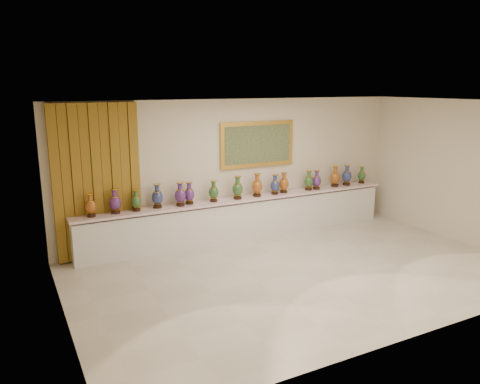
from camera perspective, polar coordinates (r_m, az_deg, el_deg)
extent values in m
plane|color=beige|center=(8.58, 7.60, -9.71)|extent=(8.00, 8.00, 0.00)
plane|color=beige|center=(10.22, -0.17, 2.87)|extent=(8.00, 0.00, 8.00)
plane|color=beige|center=(6.72, -21.26, -3.39)|extent=(0.00, 5.00, 5.00)
plane|color=beige|center=(10.90, 25.39, 2.24)|extent=(0.00, 5.00, 5.00)
plane|color=white|center=(7.93, 8.26, 10.73)|extent=(8.00, 8.00, 0.00)
cube|color=#A48123|center=(9.20, -17.02, 1.17)|extent=(1.64, 0.14, 2.95)
cube|color=gold|center=(10.32, 2.16, 5.85)|extent=(1.80, 0.06, 1.00)
cube|color=#1A3219|center=(10.29, 2.25, 5.82)|extent=(1.62, 0.02, 0.82)
cube|color=white|center=(10.27, 0.42, -3.35)|extent=(7.20, 0.42, 0.81)
cube|color=beige|center=(10.14, 0.48, -0.83)|extent=(7.28, 0.48, 0.05)
cylinder|color=black|center=(9.10, -17.66, -2.75)|extent=(0.16, 0.16, 0.04)
cone|color=gold|center=(9.09, -17.68, -2.45)|extent=(0.14, 0.14, 0.03)
ellipsoid|color=maroon|center=(9.06, -17.74, -1.70)|extent=(0.21, 0.21, 0.26)
cylinder|color=gold|center=(9.03, -17.79, -1.03)|extent=(0.14, 0.14, 0.01)
cylinder|color=maroon|center=(9.02, -17.81, -0.68)|extent=(0.08, 0.08, 0.09)
cone|color=maroon|center=(9.01, -17.84, -0.28)|extent=(0.14, 0.14, 0.03)
cylinder|color=gold|center=(9.00, -17.85, -0.18)|extent=(0.15, 0.15, 0.01)
cylinder|color=black|center=(9.20, -14.92, -2.39)|extent=(0.17, 0.17, 0.05)
cone|color=gold|center=(9.19, -14.94, -2.08)|extent=(0.15, 0.15, 0.03)
ellipsoid|color=#2D0B52|center=(9.16, -14.99, -1.28)|extent=(0.28, 0.28, 0.28)
cylinder|color=gold|center=(9.13, -15.03, -0.57)|extent=(0.15, 0.15, 0.01)
cylinder|color=#2D0B52|center=(9.12, -15.05, -0.20)|extent=(0.09, 0.09, 0.10)
cone|color=#2D0B52|center=(9.10, -15.08, 0.22)|extent=(0.15, 0.15, 0.04)
cylinder|color=gold|center=(9.10, -15.09, 0.33)|extent=(0.16, 0.16, 0.01)
cylinder|color=black|center=(9.29, -12.50, -2.13)|extent=(0.15, 0.15, 0.04)
cone|color=gold|center=(9.28, -12.51, -1.86)|extent=(0.13, 0.13, 0.03)
ellipsoid|color=black|center=(9.25, -12.55, -1.17)|extent=(0.21, 0.21, 0.24)
cylinder|color=gold|center=(9.23, -12.58, -0.55)|extent=(0.13, 0.13, 0.01)
cylinder|color=black|center=(9.21, -12.60, -0.22)|extent=(0.08, 0.08, 0.09)
cone|color=black|center=(9.20, -12.61, 0.14)|extent=(0.13, 0.13, 0.03)
cylinder|color=gold|center=(9.20, -12.62, 0.24)|extent=(0.14, 0.14, 0.01)
cylinder|color=black|center=(9.44, -10.00, -1.76)|extent=(0.17, 0.17, 0.05)
cone|color=gold|center=(9.43, -10.01, -1.44)|extent=(0.15, 0.15, 0.03)
ellipsoid|color=#0B133C|center=(9.40, -10.04, -0.65)|extent=(0.25, 0.25, 0.28)
cylinder|color=gold|center=(9.37, -10.07, 0.06)|extent=(0.15, 0.15, 0.01)
cylinder|color=#0B133C|center=(9.36, -10.09, 0.43)|extent=(0.09, 0.09, 0.10)
cone|color=#0B133C|center=(9.34, -10.10, 0.85)|extent=(0.15, 0.15, 0.04)
cylinder|color=gold|center=(9.34, -10.11, 0.96)|extent=(0.16, 0.16, 0.01)
cylinder|color=black|center=(9.52, -7.26, -1.54)|extent=(0.17, 0.17, 0.05)
cone|color=gold|center=(9.50, -7.27, -1.23)|extent=(0.15, 0.15, 0.03)
ellipsoid|color=#2D0B52|center=(9.47, -7.30, -0.45)|extent=(0.25, 0.25, 0.28)
cylinder|color=gold|center=(9.45, -7.32, 0.26)|extent=(0.15, 0.15, 0.01)
cylinder|color=#2D0B52|center=(9.43, -7.33, 0.62)|extent=(0.09, 0.09, 0.10)
cone|color=#2D0B52|center=(9.42, -7.34, 1.04)|extent=(0.15, 0.15, 0.04)
cylinder|color=gold|center=(9.41, -7.34, 1.15)|extent=(0.16, 0.16, 0.01)
cylinder|color=black|center=(9.64, -6.18, -1.33)|extent=(0.16, 0.16, 0.05)
cone|color=gold|center=(9.63, -6.18, -1.04)|extent=(0.14, 0.14, 0.03)
ellipsoid|color=#2D0B52|center=(9.60, -6.20, -0.30)|extent=(0.23, 0.23, 0.27)
cylinder|color=gold|center=(9.58, -6.22, 0.35)|extent=(0.15, 0.15, 0.01)
cylinder|color=#2D0B52|center=(9.56, -6.23, 0.69)|extent=(0.09, 0.09, 0.10)
cone|color=#2D0B52|center=(9.55, -6.24, 1.08)|extent=(0.15, 0.15, 0.04)
cylinder|color=gold|center=(9.55, -6.24, 1.19)|extent=(0.15, 0.15, 0.01)
cylinder|color=black|center=(9.81, -3.23, -1.04)|extent=(0.16, 0.16, 0.04)
cone|color=gold|center=(9.79, -3.23, -0.76)|extent=(0.14, 0.14, 0.03)
ellipsoid|color=black|center=(9.77, -3.24, -0.05)|extent=(0.23, 0.23, 0.26)
cylinder|color=gold|center=(9.74, -3.25, 0.58)|extent=(0.14, 0.14, 0.01)
cylinder|color=black|center=(9.73, -3.26, 0.91)|extent=(0.08, 0.08, 0.09)
cone|color=black|center=(9.72, -3.26, 1.28)|extent=(0.14, 0.14, 0.03)
cylinder|color=gold|center=(9.71, -3.26, 1.38)|extent=(0.15, 0.15, 0.01)
cylinder|color=black|center=(10.01, -0.30, -0.71)|extent=(0.17, 0.17, 0.05)
cone|color=gold|center=(10.00, -0.30, -0.41)|extent=(0.15, 0.15, 0.03)
ellipsoid|color=black|center=(9.97, -0.30, 0.36)|extent=(0.25, 0.25, 0.29)
cylinder|color=gold|center=(9.94, -0.30, 1.04)|extent=(0.16, 0.16, 0.01)
cylinder|color=black|center=(9.93, -0.30, 1.39)|extent=(0.09, 0.09, 0.10)
cone|color=black|center=(9.92, -0.30, 1.79)|extent=(0.16, 0.16, 0.04)
cylinder|color=gold|center=(9.91, -0.30, 1.90)|extent=(0.16, 0.16, 0.01)
cylinder|color=black|center=(10.26, 2.09, -0.38)|extent=(0.18, 0.18, 0.05)
cone|color=gold|center=(10.24, 2.09, -0.08)|extent=(0.16, 0.16, 0.03)
ellipsoid|color=maroon|center=(10.21, 2.10, 0.68)|extent=(0.26, 0.26, 0.29)
cylinder|color=gold|center=(10.19, 2.10, 1.37)|extent=(0.16, 0.16, 0.01)
cylinder|color=maroon|center=(10.17, 2.11, 1.72)|extent=(0.09, 0.09, 0.11)
cone|color=maroon|center=(10.16, 2.11, 2.13)|extent=(0.16, 0.16, 0.04)
cylinder|color=gold|center=(10.16, 2.11, 2.23)|extent=(0.17, 0.17, 0.01)
cylinder|color=black|center=(10.47, 4.26, -0.15)|extent=(0.16, 0.16, 0.04)
cone|color=gold|center=(10.46, 4.27, 0.11)|extent=(0.14, 0.14, 0.03)
ellipsoid|color=#0B133C|center=(10.43, 4.28, 0.78)|extent=(0.23, 0.23, 0.26)
cylinder|color=gold|center=(10.41, 4.29, 1.37)|extent=(0.14, 0.14, 0.01)
cylinder|color=#0B133C|center=(10.40, 4.29, 1.68)|extent=(0.08, 0.08, 0.09)
cone|color=#0B133C|center=(10.39, 4.30, 2.02)|extent=(0.14, 0.14, 0.03)
cylinder|color=gold|center=(10.38, 4.30, 2.12)|extent=(0.15, 0.15, 0.01)
cylinder|color=black|center=(10.64, 5.35, 0.04)|extent=(0.16, 0.16, 0.05)
cone|color=gold|center=(10.63, 5.36, 0.31)|extent=(0.14, 0.14, 0.03)
ellipsoid|color=maroon|center=(10.60, 5.37, 0.98)|extent=(0.28, 0.28, 0.27)
cylinder|color=gold|center=(10.58, 5.39, 1.59)|extent=(0.15, 0.15, 0.01)
cylinder|color=maroon|center=(10.57, 5.39, 1.90)|extent=(0.09, 0.09, 0.10)
cone|color=maroon|center=(10.56, 5.40, 2.25)|extent=(0.15, 0.15, 0.04)
cylinder|color=gold|center=(10.55, 5.40, 2.35)|extent=(0.15, 0.15, 0.01)
cylinder|color=black|center=(10.98, 8.34, 0.36)|extent=(0.16, 0.16, 0.05)
cone|color=gold|center=(10.97, 8.35, 0.62)|extent=(0.14, 0.14, 0.03)
ellipsoid|color=black|center=(10.94, 8.37, 1.28)|extent=(0.22, 0.22, 0.27)
cylinder|color=gold|center=(10.92, 8.39, 1.86)|extent=(0.15, 0.15, 0.01)
cylinder|color=black|center=(10.91, 8.40, 2.16)|extent=(0.09, 0.09, 0.10)
cone|color=black|center=(10.89, 8.41, 2.51)|extent=(0.15, 0.15, 0.04)
cylinder|color=gold|center=(10.89, 8.41, 2.60)|extent=(0.15, 0.15, 0.01)
cylinder|color=black|center=(11.09, 9.29, 0.45)|extent=(0.16, 0.16, 0.04)
cone|color=gold|center=(11.08, 9.30, 0.70)|extent=(0.14, 0.14, 0.03)
ellipsoid|color=#2D0B52|center=(11.05, 9.32, 1.34)|extent=(0.22, 0.22, 0.26)
cylinder|color=gold|center=(11.03, 9.34, 1.90)|extent=(0.14, 0.14, 0.01)
cylinder|color=#2D0B52|center=(11.02, 9.35, 2.20)|extent=(0.08, 0.08, 0.09)
cone|color=#2D0B52|center=(11.01, 9.37, 2.53)|extent=(0.14, 0.14, 0.03)
cylinder|color=gold|center=(11.01, 9.37, 2.62)|extent=(0.15, 0.15, 0.01)
cylinder|color=black|center=(11.46, 11.47, 0.79)|extent=(0.18, 0.18, 0.05)
cone|color=gold|center=(11.45, 11.48, 1.05)|extent=(0.16, 0.16, 0.03)
ellipsoid|color=maroon|center=(11.42, 11.51, 1.74)|extent=(0.27, 0.27, 0.29)
cylinder|color=gold|center=(11.40, 11.54, 2.34)|extent=(0.16, 0.16, 0.01)
cylinder|color=maroon|center=(11.39, 11.55, 2.66)|extent=(0.09, 0.09, 0.11)
cone|color=maroon|center=(11.38, 11.57, 3.02)|extent=(0.16, 0.16, 0.04)
cylinder|color=gold|center=(11.37, 11.57, 3.11)|extent=(0.16, 0.16, 0.01)
cylinder|color=black|center=(11.69, 12.84, 0.96)|extent=(0.18, 0.18, 0.05)
cone|color=gold|center=(11.68, 12.86, 1.22)|extent=(0.15, 0.15, 0.03)
ellipsoid|color=#0B133C|center=(11.66, 12.89, 1.89)|extent=(0.24, 0.24, 0.29)
cylinder|color=gold|center=(11.63, 12.92, 2.48)|extent=(0.16, 0.16, 0.01)
cylinder|color=#0B133C|center=(11.62, 12.94, 2.79)|extent=(0.09, 0.09, 0.10)
cone|color=#0B133C|center=(11.61, 12.95, 3.14)|extent=(0.16, 0.16, 0.04)
cylinder|color=gold|center=(11.61, 12.96, 3.23)|extent=(0.16, 0.16, 0.01)
cylinder|color=black|center=(12.02, 14.57, 1.17)|extent=(0.15, 0.15, 0.04)
cone|color=gold|center=(12.02, 14.58, 1.38)|extent=(0.13, 0.13, 0.03)
ellipsoid|color=black|center=(11.99, 14.61, 1.93)|extent=(0.25, 0.25, 0.24)
cylinder|color=gold|center=(11.98, 14.64, 2.41)|extent=(0.13, 0.13, 0.01)
cylinder|color=black|center=(11.97, 14.65, 2.66)|extent=(0.08, 0.08, 0.09)
cone|color=black|center=(11.96, 14.67, 2.94)|extent=(0.13, 0.13, 0.03)
cylinder|color=gold|center=(11.95, 14.68, 3.02)|extent=(0.14, 0.14, 0.01)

